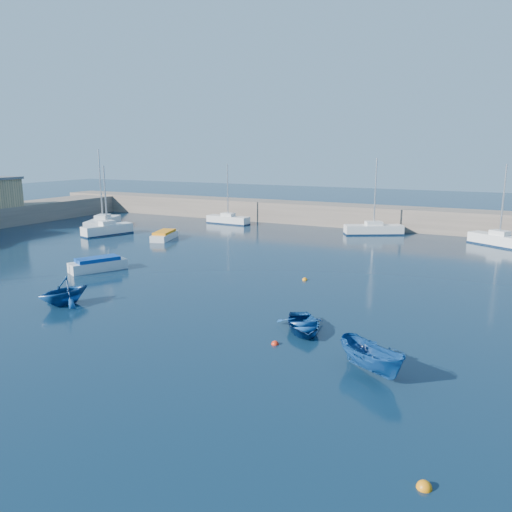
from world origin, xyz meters
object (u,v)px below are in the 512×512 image
at_px(sailboat_5, 228,219).
at_px(dinghy_center, 303,325).
at_px(sailboat_7, 499,240).
at_px(dinghy_left, 64,291).
at_px(sailboat_4, 103,223).
at_px(motorboat_1, 98,264).
at_px(sailboat_6, 374,229).
at_px(motorboat_2, 164,235).
at_px(sailboat_3, 107,229).
at_px(dinghy_right, 372,358).

xyz_separation_m(sailboat_5, dinghy_center, (23.17, -32.13, -0.19)).
bearing_deg(sailboat_7, dinghy_left, 177.38).
bearing_deg(sailboat_4, motorboat_1, -70.15).
distance_m(sailboat_5, sailboat_7, 31.64).
height_order(sailboat_6, motorboat_1, sailboat_6).
height_order(sailboat_6, motorboat_2, sailboat_6).
bearing_deg(sailboat_6, sailboat_4, 78.82).
bearing_deg(sailboat_3, dinghy_right, -14.77).
relative_size(sailboat_6, sailboat_7, 1.06).
height_order(sailboat_4, sailboat_6, sailboat_4).
xyz_separation_m(sailboat_4, dinghy_left, (20.38, -24.62, 0.24)).
distance_m(sailboat_4, sailboat_6, 32.41).
xyz_separation_m(sailboat_4, dinghy_center, (35.16, -22.28, -0.26)).
relative_size(sailboat_6, motorboat_1, 1.86).
distance_m(dinghy_center, dinghy_right, 5.63).
distance_m(sailboat_7, motorboat_2, 34.03).
height_order(sailboat_3, sailboat_5, sailboat_3).
bearing_deg(sailboat_7, motorboat_1, 164.96).
bearing_deg(dinghy_center, motorboat_1, 134.76).
bearing_deg(sailboat_4, dinghy_center, -55.29).
xyz_separation_m(sailboat_5, sailboat_6, (18.79, 0.28, 0.03)).
bearing_deg(sailboat_6, motorboat_2, 95.68).
bearing_deg(sailboat_6, sailboat_7, -125.60).
xyz_separation_m(motorboat_1, dinghy_left, (4.64, -7.61, 0.37)).
distance_m(sailboat_4, dinghy_center, 41.63).
distance_m(sailboat_3, sailboat_7, 41.26).
relative_size(sailboat_4, sailboat_7, 1.18).
bearing_deg(dinghy_right, dinghy_left, 120.55).
height_order(sailboat_7, motorboat_1, sailboat_7).
relative_size(sailboat_4, sailboat_5, 1.24).
bearing_deg(sailboat_4, sailboat_5, 16.45).
bearing_deg(dinghy_right, motorboat_1, 103.77).
xyz_separation_m(sailboat_4, sailboat_5, (11.99, 9.84, -0.07)).
bearing_deg(dinghy_center, motorboat_2, 110.80).
distance_m(sailboat_7, motorboat_1, 37.94).
relative_size(sailboat_5, dinghy_right, 2.11).
xyz_separation_m(motorboat_1, dinghy_right, (23.89, -8.68, 0.20)).
relative_size(motorboat_2, dinghy_left, 1.43).
height_order(motorboat_1, dinghy_left, dinghy_left).
bearing_deg(dinghy_left, sailboat_7, 65.27).
distance_m(dinghy_left, dinghy_right, 19.28).
bearing_deg(sailboat_5, sailboat_7, -88.52).
xyz_separation_m(motorboat_1, dinghy_center, (19.42, -5.27, -0.13)).
relative_size(sailboat_3, sailboat_4, 0.81).
bearing_deg(dinghy_center, dinghy_right, -67.40).
height_order(sailboat_5, sailboat_6, sailboat_6).
relative_size(sailboat_5, dinghy_left, 2.32).
relative_size(sailboat_3, dinghy_left, 2.33).
xyz_separation_m(sailboat_3, sailboat_5, (7.70, 13.65, -0.08)).
relative_size(sailboat_7, motorboat_2, 1.70).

